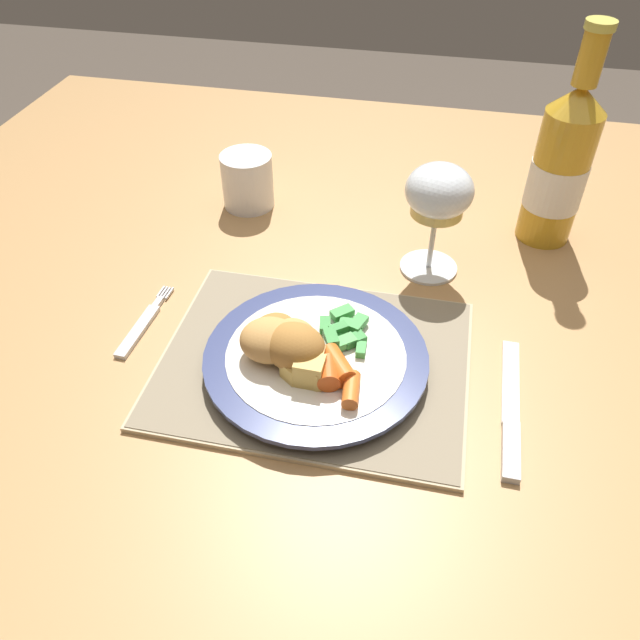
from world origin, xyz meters
The scene contains 13 objects.
ground_plane centered at (0.00, 0.00, 0.00)m, with size 6.00×6.00×0.00m, color #4C4238.
dining_table centered at (0.00, 0.00, 0.67)m, with size 1.50×1.07×0.74m.
placemat centered at (-0.05, -0.19, 0.74)m, with size 0.34×0.27×0.01m.
dinner_plate centered at (-0.05, -0.20, 0.76)m, with size 0.25×0.25×0.02m.
breaded_croquettes centered at (-0.08, -0.21, 0.79)m, with size 0.10×0.09×0.05m.
green_beans_pile centered at (-0.02, -0.17, 0.77)m, with size 0.06×0.08×0.02m.
glazed_carrots centered at (-0.02, -0.24, 0.78)m, with size 0.05×0.07×0.02m.
fork centered at (-0.27, -0.18, 0.74)m, with size 0.02×0.13×0.01m.
table_knife centered at (0.16, -0.23, 0.74)m, with size 0.02×0.19×0.01m.
wine_glass centered at (0.06, 0.01, 0.85)m, with size 0.08×0.08×0.15m.
bottle centered at (0.21, 0.12, 0.85)m, with size 0.08×0.08×0.29m.
roast_potatoes centered at (-0.05, -0.24, 0.78)m, with size 0.05×0.04×0.03m.
drinking_cup centered at (-0.22, 0.12, 0.78)m, with size 0.08×0.08×0.08m.
Camera 1 is at (0.06, -0.67, 1.25)m, focal length 35.00 mm.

